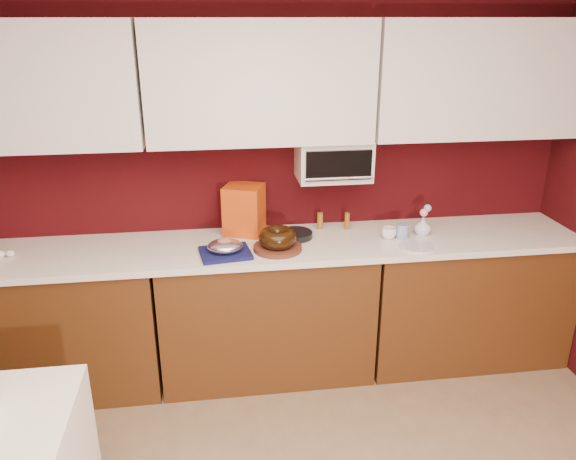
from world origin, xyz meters
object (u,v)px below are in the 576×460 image
(coffee_mug, at_px, (389,232))
(blue_jar, at_px, (402,231))
(bundt_cake, at_px, (278,238))
(flower_vase, at_px, (423,225))
(foil_ham_nest, at_px, (225,246))
(toaster_oven, at_px, (333,159))
(pandoro_box, at_px, (244,210))

(coffee_mug, relative_size, blue_jar, 0.95)
(bundt_cake, height_order, flower_vase, flower_vase)
(bundt_cake, xyz_separation_m, flower_vase, (0.95, 0.12, -0.02))
(foil_ham_nest, xyz_separation_m, flower_vase, (1.26, 0.15, 0.01))
(bundt_cake, bearing_deg, foil_ham_nest, -174.66)
(blue_jar, bearing_deg, toaster_oven, 154.93)
(coffee_mug, relative_size, flower_vase, 0.68)
(blue_jar, xyz_separation_m, flower_vase, (0.15, 0.04, 0.02))
(toaster_oven, bearing_deg, blue_jar, -25.07)
(foil_ham_nest, bearing_deg, toaster_oven, 23.67)
(toaster_oven, height_order, coffee_mug, toaster_oven)
(bundt_cake, height_order, foil_ham_nest, bundt_cake)
(bundt_cake, bearing_deg, blue_jar, 5.92)
(foil_ham_nest, distance_m, flower_vase, 1.27)
(toaster_oven, xyz_separation_m, coffee_mug, (0.33, -0.19, -0.43))
(toaster_oven, xyz_separation_m, bundt_cake, (-0.39, -0.28, -0.39))
(foil_ham_nest, height_order, blue_jar, same)
(bundt_cake, xyz_separation_m, coffee_mug, (0.71, 0.08, -0.04))
(pandoro_box, xyz_separation_m, coffee_mug, (0.89, -0.23, -0.11))
(toaster_oven, bearing_deg, pandoro_box, 176.20)
(toaster_oven, height_order, blue_jar, toaster_oven)
(bundt_cake, relative_size, foil_ham_nest, 1.10)
(blue_jar, bearing_deg, bundt_cake, -174.08)
(foil_ham_nest, bearing_deg, blue_jar, 5.76)
(pandoro_box, distance_m, flower_vase, 1.14)
(toaster_oven, bearing_deg, flower_vase, -15.28)
(bundt_cake, bearing_deg, flower_vase, 7.41)
(toaster_oven, bearing_deg, bundt_cake, -144.34)
(toaster_oven, relative_size, coffee_mug, 5.09)
(bundt_cake, distance_m, foil_ham_nest, 0.31)
(bundt_cake, height_order, blue_jar, bundt_cake)
(toaster_oven, distance_m, flower_vase, 0.71)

